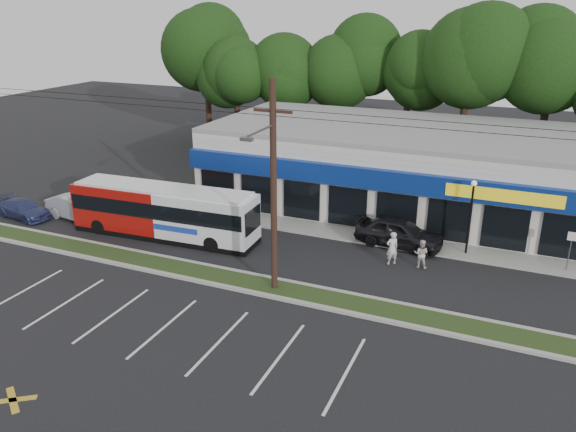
{
  "coord_description": "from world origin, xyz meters",
  "views": [
    {
      "loc": [
        13.11,
        -20.9,
        12.88
      ],
      "look_at": [
        1.99,
        5.0,
        2.24
      ],
      "focal_mm": 35.0,
      "sensor_mm": 36.0,
      "label": 1
    }
  ],
  "objects_px": {
    "utility_pole": "(269,182)",
    "lamp_post": "(471,209)",
    "metrobus": "(164,211)",
    "car_silver": "(80,208)",
    "pedestrian_b": "(421,254)",
    "car_blue": "(23,209)",
    "sign_post": "(571,244)",
    "pedestrian_a": "(392,248)",
    "car_dark": "(399,232)"
  },
  "relations": [
    {
      "from": "metrobus",
      "to": "car_silver",
      "type": "xyz_separation_m",
      "value": [
        -6.61,
        0.18,
        -0.82
      ]
    },
    {
      "from": "car_blue",
      "to": "pedestrian_a",
      "type": "bearing_deg",
      "value": -75.28
    },
    {
      "from": "pedestrian_a",
      "to": "sign_post",
      "type": "bearing_deg",
      "value": 157.25
    },
    {
      "from": "lamp_post",
      "to": "pedestrian_b",
      "type": "distance_m",
      "value": 3.79
    },
    {
      "from": "pedestrian_b",
      "to": "sign_post",
      "type": "bearing_deg",
      "value": -163.73
    },
    {
      "from": "car_silver",
      "to": "pedestrian_a",
      "type": "bearing_deg",
      "value": -78.2
    },
    {
      "from": "utility_pole",
      "to": "metrobus",
      "type": "height_order",
      "value": "utility_pole"
    },
    {
      "from": "pedestrian_b",
      "to": "utility_pole",
      "type": "bearing_deg",
      "value": 38.05
    },
    {
      "from": "metrobus",
      "to": "pedestrian_b",
      "type": "xyz_separation_m",
      "value": [
        14.68,
        1.7,
        -0.84
      ]
    },
    {
      "from": "car_silver",
      "to": "pedestrian_b",
      "type": "bearing_deg",
      "value": -77.93
    },
    {
      "from": "lamp_post",
      "to": "pedestrian_b",
      "type": "xyz_separation_m",
      "value": [
        -2.0,
        -2.6,
        -1.9
      ]
    },
    {
      "from": "utility_pole",
      "to": "car_blue",
      "type": "relative_size",
      "value": 12.35
    },
    {
      "from": "car_silver",
      "to": "pedestrian_a",
      "type": "distance_m",
      "value": 19.84
    },
    {
      "from": "pedestrian_a",
      "to": "pedestrian_b",
      "type": "distance_m",
      "value": 1.51
    },
    {
      "from": "car_dark",
      "to": "car_silver",
      "type": "height_order",
      "value": "car_dark"
    },
    {
      "from": "utility_pole",
      "to": "lamp_post",
      "type": "bearing_deg",
      "value": 43.95
    },
    {
      "from": "sign_post",
      "to": "car_silver",
      "type": "relative_size",
      "value": 0.46
    },
    {
      "from": "pedestrian_a",
      "to": "pedestrian_b",
      "type": "xyz_separation_m",
      "value": [
        1.49,
        0.2,
        -0.14
      ]
    },
    {
      "from": "car_silver",
      "to": "pedestrian_b",
      "type": "distance_m",
      "value": 21.34
    },
    {
      "from": "metrobus",
      "to": "car_dark",
      "type": "xyz_separation_m",
      "value": [
        13.01,
        4.0,
        -0.78
      ]
    },
    {
      "from": "pedestrian_b",
      "to": "car_silver",
      "type": "bearing_deg",
      "value": 1.59
    },
    {
      "from": "sign_post",
      "to": "car_silver",
      "type": "bearing_deg",
      "value": -172.17
    },
    {
      "from": "car_blue",
      "to": "sign_post",
      "type": "bearing_deg",
      "value": -72.34
    },
    {
      "from": "lamp_post",
      "to": "metrobus",
      "type": "relative_size",
      "value": 0.37
    },
    {
      "from": "utility_pole",
      "to": "pedestrian_a",
      "type": "relative_size",
      "value": 27.42
    },
    {
      "from": "lamp_post",
      "to": "car_silver",
      "type": "relative_size",
      "value": 0.88
    },
    {
      "from": "lamp_post",
      "to": "car_silver",
      "type": "distance_m",
      "value": 23.72
    },
    {
      "from": "utility_pole",
      "to": "sign_post",
      "type": "xyz_separation_m",
      "value": [
        13.17,
        7.65,
        -3.86
      ]
    },
    {
      "from": "utility_pole",
      "to": "lamp_post",
      "type": "relative_size",
      "value": 11.76
    },
    {
      "from": "lamp_post",
      "to": "car_blue",
      "type": "height_order",
      "value": "lamp_post"
    },
    {
      "from": "lamp_post",
      "to": "car_silver",
      "type": "bearing_deg",
      "value": -169.98
    },
    {
      "from": "metrobus",
      "to": "car_blue",
      "type": "distance_m",
      "value": 10.33
    },
    {
      "from": "car_blue",
      "to": "pedestrian_a",
      "type": "height_order",
      "value": "pedestrian_a"
    },
    {
      "from": "car_dark",
      "to": "car_silver",
      "type": "distance_m",
      "value": 19.98
    },
    {
      "from": "utility_pole",
      "to": "lamp_post",
      "type": "height_order",
      "value": "utility_pole"
    },
    {
      "from": "car_silver",
      "to": "pedestrian_b",
      "type": "relative_size",
      "value": 3.13
    },
    {
      "from": "lamp_post",
      "to": "pedestrian_a",
      "type": "relative_size",
      "value": 2.33
    },
    {
      "from": "metrobus",
      "to": "pedestrian_a",
      "type": "xyz_separation_m",
      "value": [
        13.19,
        1.5,
        -0.7
      ]
    },
    {
      "from": "sign_post",
      "to": "car_silver",
      "type": "xyz_separation_m",
      "value": [
        -28.29,
        -3.89,
        -0.76
      ]
    },
    {
      "from": "pedestrian_b",
      "to": "car_blue",
      "type": "bearing_deg",
      "value": 3.71
    },
    {
      "from": "lamp_post",
      "to": "car_blue",
      "type": "distance_m",
      "value": 27.51
    },
    {
      "from": "car_blue",
      "to": "pedestrian_b",
      "type": "bearing_deg",
      "value": -75.19
    },
    {
      "from": "car_blue",
      "to": "pedestrian_b",
      "type": "xyz_separation_m",
      "value": [
        24.91,
        2.7,
        0.19
      ]
    },
    {
      "from": "car_silver",
      "to": "pedestrian_b",
      "type": "height_order",
      "value": "car_silver"
    },
    {
      "from": "car_dark",
      "to": "metrobus",
      "type": "bearing_deg",
      "value": 112.86
    },
    {
      "from": "metrobus",
      "to": "car_blue",
      "type": "relative_size",
      "value": 2.83
    },
    {
      "from": "car_silver",
      "to": "metrobus",
      "type": "bearing_deg",
      "value": -83.6
    },
    {
      "from": "metrobus",
      "to": "pedestrian_a",
      "type": "distance_m",
      "value": 13.3
    },
    {
      "from": "sign_post",
      "to": "metrobus",
      "type": "xyz_separation_m",
      "value": [
        -21.68,
        -4.07,
        0.06
      ]
    },
    {
      "from": "pedestrian_a",
      "to": "lamp_post",
      "type": "bearing_deg",
      "value": 179.13
    }
  ]
}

